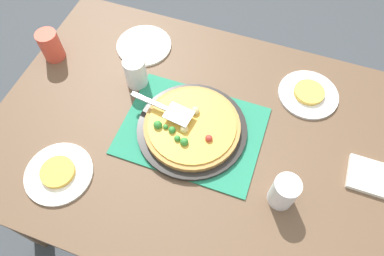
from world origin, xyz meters
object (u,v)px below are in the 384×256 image
(pizza_pan, at_px, (192,129))
(plate_near_left, at_px, (59,173))
(plate_side, at_px, (144,45))
(served_slice_left, at_px, (58,172))
(pizza_server, at_px, (166,109))
(plate_far_right, at_px, (308,94))
(served_slice_right, at_px, (309,92))
(napkin_stack, at_px, (367,176))
(cup_corner, at_px, (284,192))
(cup_near, at_px, (136,72))
(pizza, at_px, (191,126))
(cup_far, at_px, (51,46))

(pizza_pan, distance_m, plate_near_left, 0.46)
(plate_near_left, distance_m, plate_side, 0.61)
(served_slice_left, xyz_separation_m, pizza_server, (-0.25, -0.31, 0.05))
(served_slice_left, bearing_deg, plate_far_right, -140.20)
(plate_far_right, height_order, served_slice_right, served_slice_right)
(served_slice_right, xyz_separation_m, napkin_stack, (-0.23, 0.26, -0.01))
(served_slice_right, distance_m, cup_corner, 0.43)
(pizza_pan, distance_m, cup_near, 0.30)
(cup_near, bearing_deg, pizza, 153.45)
(cup_far, bearing_deg, cup_near, 178.39)
(pizza, xyz_separation_m, plate_side, (0.32, -0.31, -0.03))
(pizza, relative_size, plate_side, 1.50)
(pizza, bearing_deg, napkin_stack, -177.03)
(plate_far_right, bearing_deg, served_slice_left, 39.80)
(plate_near_left, distance_m, served_slice_left, 0.01)
(pizza, xyz_separation_m, cup_far, (0.63, -0.14, 0.03))
(pizza, height_order, cup_near, cup_near)
(pizza_pan, relative_size, cup_corner, 3.17)
(cup_corner, bearing_deg, cup_near, -23.87)
(plate_far_right, height_order, cup_near, cup_near)
(cup_far, xyz_separation_m, napkin_stack, (-1.21, 0.11, -0.05))
(plate_near_left, height_order, served_slice_right, served_slice_right)
(pizza_pan, relative_size, plate_side, 1.73)
(cup_near, distance_m, cup_corner, 0.66)
(pizza_server, height_order, napkin_stack, pizza_server)
(cup_near, distance_m, napkin_stack, 0.86)
(served_slice_right, bearing_deg, served_slice_left, 39.80)
(served_slice_left, bearing_deg, pizza, -139.75)
(plate_far_right, xyz_separation_m, served_slice_right, (0.00, 0.00, 0.01))
(pizza_pan, relative_size, served_slice_left, 3.45)
(pizza_pan, relative_size, plate_far_right, 1.73)
(plate_side, relative_size, cup_corner, 1.83)
(cup_far, xyz_separation_m, pizza_server, (-0.53, 0.13, 0.01))
(served_slice_right, relative_size, pizza_server, 0.47)
(pizza_pan, bearing_deg, napkin_stack, -177.17)
(cup_near, bearing_deg, pizza_pan, 153.83)
(pizza, xyz_separation_m, cup_near, (0.26, -0.13, 0.03))
(plate_side, height_order, pizza_server, pizza_server)
(cup_near, bearing_deg, cup_far, -1.61)
(plate_near_left, bearing_deg, cup_corner, -166.95)
(plate_far_right, relative_size, cup_far, 1.83)
(pizza, xyz_separation_m, plate_near_left, (0.35, 0.30, -0.03))
(served_slice_left, height_order, pizza_server, pizza_server)
(pizza, height_order, napkin_stack, pizza)
(cup_far, bearing_deg, pizza_server, 166.58)
(cup_far, bearing_deg, served_slice_left, 122.23)
(plate_side, relative_size, pizza_server, 0.94)
(cup_corner, bearing_deg, served_slice_left, 13.05)
(served_slice_right, xyz_separation_m, pizza_server, (0.45, 0.27, 0.05))
(pizza, bearing_deg, served_slice_right, -140.65)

